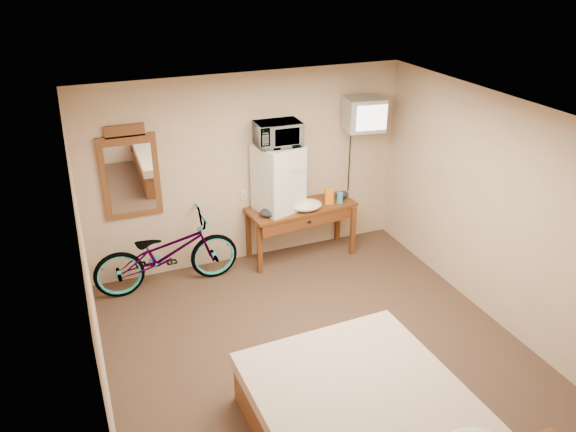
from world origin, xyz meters
The scene contains 12 objects.
room centered at (0.00, 0.00, 1.25)m, with size 4.60×4.64×2.50m.
desk centered at (0.64, 2.00, 0.64)m, with size 1.48×0.67×0.75m.
mini_fridge centered at (0.33, 2.07, 1.18)m, with size 0.65×0.63×0.86m.
microwave centered at (0.33, 2.07, 1.76)m, with size 0.55×0.37×0.30m, color silver.
snack_bag centered at (1.00, 1.96, 0.86)m, with size 0.11×0.06×0.22m, color orange.
blue_cup centered at (1.15, 1.93, 0.82)m, with size 0.08×0.08×0.15m, color #3A8CC6.
cloth_cream centered at (0.65, 1.90, 0.81)m, with size 0.41×0.32×0.13m, color silver.
cloth_dark_a centered at (0.15, 1.90, 0.80)m, with size 0.28×0.21×0.10m, color black.
cloth_dark_b centered at (1.26, 2.08, 0.79)m, with size 0.19×0.16×0.09m, color black.
crt_television centered at (1.49, 2.02, 1.91)m, with size 0.54×0.61×0.42m.
wall_mirror centered at (-1.47, 2.27, 1.42)m, with size 0.68×0.04×1.15m.
bicycle centered at (-1.19, 1.95, 0.47)m, with size 0.62×1.77×0.93m, color black.
Camera 1 is at (-2.05, -4.15, 3.83)m, focal length 35.00 mm.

